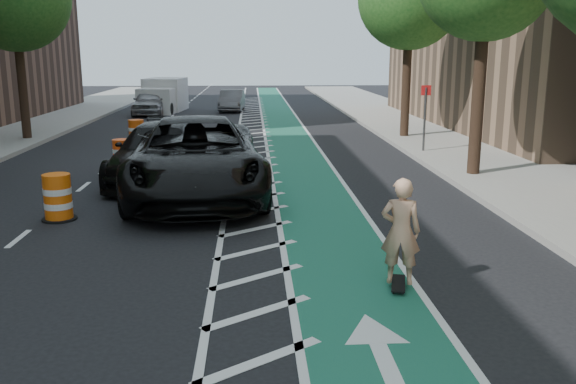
{
  "coord_description": "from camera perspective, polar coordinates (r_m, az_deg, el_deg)",
  "views": [
    {
      "loc": [
        1.45,
        -9.43,
        3.6
      ],
      "look_at": [
        2.09,
        1.45,
        1.1
      ],
      "focal_mm": 38.0,
      "sensor_mm": 36.0,
      "label": 1
    }
  ],
  "objects": [
    {
      "name": "skateboarder",
      "position": [
        9.49,
        10.5,
        -3.62
      ],
      "size": [
        0.69,
        0.53,
        1.67
      ],
      "primitive_type": "imported",
      "rotation": [
        0.0,
        0.0,
        2.9
      ],
      "color": "tan",
      "rests_on": "skateboard"
    },
    {
      "name": "barrel_b",
      "position": [
        19.61,
        -15.22,
        3.26
      ],
      "size": [
        0.72,
        0.72,
        0.99
      ],
      "color": "#FE4A0D",
      "rests_on": "ground"
    },
    {
      "name": "car_grey",
      "position": [
        38.93,
        -5.27,
        8.53
      ],
      "size": [
        1.63,
        4.09,
        1.32
      ],
      "primitive_type": "imported",
      "rotation": [
        0.0,
        0.0,
        -0.06
      ],
      "color": "#5E5E63",
      "rests_on": "ground"
    },
    {
      "name": "suv_near",
      "position": [
        15.67,
        -8.65,
        3.21
      ],
      "size": [
        3.93,
        7.45,
        2.0
      ],
      "primitive_type": "imported",
      "rotation": [
        0.0,
        0.0,
        0.09
      ],
      "color": "black",
      "rests_on": "ground"
    },
    {
      "name": "curb_right",
      "position": [
        20.52,
        12.54,
        2.73
      ],
      "size": [
        0.12,
        90.0,
        0.16
      ],
      "primitive_type": "cube",
      "color": "gray",
      "rests_on": "ground"
    },
    {
      "name": "box_truck",
      "position": [
        39.33,
        -11.58,
        8.77
      ],
      "size": [
        2.64,
        5.06,
        2.03
      ],
      "rotation": [
        0.0,
        0.0,
        -0.1
      ],
      "color": "silver",
      "rests_on": "ground"
    },
    {
      "name": "barrel_c",
      "position": [
        24.87,
        -13.99,
        5.34
      ],
      "size": [
        0.75,
        0.75,
        1.03
      ],
      "color": "#D64B0B",
      "rests_on": "ground"
    },
    {
      "name": "suv_far",
      "position": [
        17.86,
        -11.81,
        3.66
      ],
      "size": [
        2.66,
        5.73,
        1.62
      ],
      "primitive_type": "imported",
      "rotation": [
        0.0,
        0.0,
        -0.07
      ],
      "color": "black",
      "rests_on": "ground"
    },
    {
      "name": "skateboard",
      "position": [
        9.76,
        10.29,
        -8.43
      ],
      "size": [
        0.38,
        0.76,
        0.1
      ],
      "rotation": [
        0.0,
        0.0,
        -0.24
      ],
      "color": "black",
      "rests_on": "ground"
    },
    {
      "name": "sign_post",
      "position": [
        22.4,
        12.68,
        6.84
      ],
      "size": [
        0.35,
        0.08,
        2.47
      ],
      "color": "#4C4C4C",
      "rests_on": "ground"
    },
    {
      "name": "car_silver",
      "position": [
        37.36,
        -12.77,
        8.23
      ],
      "size": [
        1.83,
        4.44,
        1.51
      ],
      "primitive_type": "imported",
      "rotation": [
        0.0,
        0.0,
        0.01
      ],
      "color": "gray",
      "rests_on": "ground"
    },
    {
      "name": "sidewalk_right",
      "position": [
        21.32,
        18.89,
        2.7
      ],
      "size": [
        5.0,
        90.0,
        0.15
      ],
      "primitive_type": "cube",
      "color": "gray",
      "rests_on": "ground"
    },
    {
      "name": "buffer_strip",
      "position": [
        19.76,
        -3.17,
        2.41
      ],
      "size": [
        1.4,
        90.0,
        0.01
      ],
      "primitive_type": "cube",
      "color": "silver",
      "rests_on": "ground"
    },
    {
      "name": "bike_lane",
      "position": [
        19.82,
        1.18,
        2.46
      ],
      "size": [
        2.0,
        90.0,
        0.01
      ],
      "primitive_type": "cube",
      "color": "#1B5F4E",
      "rests_on": "ground"
    },
    {
      "name": "barrel_a",
      "position": [
        14.24,
        -20.73,
        -0.57
      ],
      "size": [
        0.75,
        0.75,
        1.02
      ],
      "color": "orange",
      "rests_on": "ground"
    },
    {
      "name": "ground",
      "position": [
        10.2,
        -11.45,
        -8.02
      ],
      "size": [
        120.0,
        120.0,
        0.0
      ],
      "primitive_type": "plane",
      "color": "black",
      "rests_on": "ground"
    }
  ]
}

